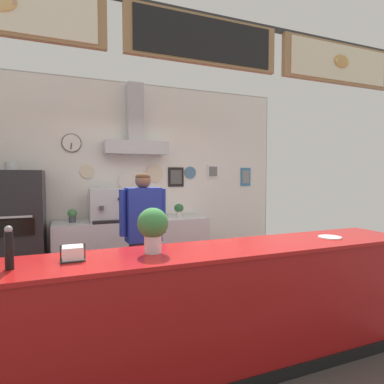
{
  "coord_description": "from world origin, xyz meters",
  "views": [
    {
      "loc": [
        -1.11,
        -2.71,
        1.58
      ],
      "look_at": [
        0.24,
        0.66,
        1.39
      ],
      "focal_mm": 29.33,
      "sensor_mm": 36.0,
      "label": 1
    }
  ],
  "objects_px": {
    "shop_worker": "(143,239)",
    "espresso_machine": "(107,205)",
    "napkin_holder": "(73,254)",
    "condiment_plate": "(330,237)",
    "pepper_grinder": "(9,248)",
    "basil_vase": "(153,227)",
    "potted_thyme": "(130,210)",
    "pizza_oven": "(13,234)",
    "potted_sage": "(72,215)",
    "potted_rosemary": "(179,209)"
  },
  "relations": [
    {
      "from": "shop_worker",
      "to": "espresso_machine",
      "type": "height_order",
      "value": "shop_worker"
    },
    {
      "from": "espresso_machine",
      "to": "potted_sage",
      "type": "relative_size",
      "value": 2.59
    },
    {
      "from": "potted_sage",
      "to": "condiment_plate",
      "type": "relative_size",
      "value": 0.92
    },
    {
      "from": "basil_vase",
      "to": "potted_thyme",
      "type": "bearing_deg",
      "value": 83.35
    },
    {
      "from": "shop_worker",
      "to": "condiment_plate",
      "type": "xyz_separation_m",
      "value": [
        1.46,
        -1.24,
        0.15
      ]
    },
    {
      "from": "condiment_plate",
      "to": "napkin_holder",
      "type": "bearing_deg",
      "value": 178.15
    },
    {
      "from": "shop_worker",
      "to": "basil_vase",
      "type": "relative_size",
      "value": 4.79
    },
    {
      "from": "pizza_oven",
      "to": "potted_thyme",
      "type": "xyz_separation_m",
      "value": [
        1.53,
        0.07,
        0.24
      ]
    },
    {
      "from": "shop_worker",
      "to": "basil_vase",
      "type": "height_order",
      "value": "shop_worker"
    },
    {
      "from": "potted_thyme",
      "to": "napkin_holder",
      "type": "relative_size",
      "value": 1.61
    },
    {
      "from": "shop_worker",
      "to": "potted_sage",
      "type": "height_order",
      "value": "shop_worker"
    },
    {
      "from": "potted_rosemary",
      "to": "pepper_grinder",
      "type": "height_order",
      "value": "pepper_grinder"
    },
    {
      "from": "potted_sage",
      "to": "basil_vase",
      "type": "xyz_separation_m",
      "value": [
        0.53,
        -2.45,
        0.17
      ]
    },
    {
      "from": "espresso_machine",
      "to": "basil_vase",
      "type": "relative_size",
      "value": 1.45
    },
    {
      "from": "pepper_grinder",
      "to": "basil_vase",
      "type": "distance_m",
      "value": 0.93
    },
    {
      "from": "potted_rosemary",
      "to": "potted_sage",
      "type": "bearing_deg",
      "value": 179.39
    },
    {
      "from": "pizza_oven",
      "to": "potted_sage",
      "type": "distance_m",
      "value": 0.76
    },
    {
      "from": "pizza_oven",
      "to": "condiment_plate",
      "type": "bearing_deg",
      "value": -39.62
    },
    {
      "from": "pepper_grinder",
      "to": "shop_worker",
      "type": "bearing_deg",
      "value": 48.29
    },
    {
      "from": "espresso_machine",
      "to": "napkin_holder",
      "type": "bearing_deg",
      "value": -101.81
    },
    {
      "from": "shop_worker",
      "to": "napkin_holder",
      "type": "xyz_separation_m",
      "value": [
        -0.75,
        -1.17,
        0.18
      ]
    },
    {
      "from": "shop_worker",
      "to": "potted_thyme",
      "type": "xyz_separation_m",
      "value": [
        0.08,
        1.23,
        0.2
      ]
    },
    {
      "from": "potted_sage",
      "to": "basil_vase",
      "type": "bearing_deg",
      "value": -77.91
    },
    {
      "from": "pizza_oven",
      "to": "napkin_holder",
      "type": "distance_m",
      "value": 2.44
    },
    {
      "from": "espresso_machine",
      "to": "potted_thyme",
      "type": "relative_size",
      "value": 1.86
    },
    {
      "from": "pepper_grinder",
      "to": "potted_sage",
      "type": "bearing_deg",
      "value": 81.1
    },
    {
      "from": "condiment_plate",
      "to": "pepper_grinder",
      "type": "xyz_separation_m",
      "value": [
        -2.58,
        -0.01,
        0.13
      ]
    },
    {
      "from": "pizza_oven",
      "to": "condiment_plate",
      "type": "xyz_separation_m",
      "value": [
        2.9,
        -2.4,
        0.19
      ]
    },
    {
      "from": "potted_thyme",
      "to": "napkin_holder",
      "type": "distance_m",
      "value": 2.55
    },
    {
      "from": "pizza_oven",
      "to": "potted_thyme",
      "type": "bearing_deg",
      "value": 2.7
    },
    {
      "from": "condiment_plate",
      "to": "pepper_grinder",
      "type": "distance_m",
      "value": 2.58
    },
    {
      "from": "potted_rosemary",
      "to": "napkin_holder",
      "type": "bearing_deg",
      "value": -123.65
    },
    {
      "from": "pepper_grinder",
      "to": "potted_rosemary",
      "type": "bearing_deg",
      "value": 51.75
    },
    {
      "from": "pizza_oven",
      "to": "potted_thyme",
      "type": "distance_m",
      "value": 1.55
    },
    {
      "from": "pizza_oven",
      "to": "pepper_grinder",
      "type": "distance_m",
      "value": 2.46
    },
    {
      "from": "potted_thyme",
      "to": "condiment_plate",
      "type": "distance_m",
      "value": 2.83
    },
    {
      "from": "espresso_machine",
      "to": "napkin_holder",
      "type": "relative_size",
      "value": 3.0
    },
    {
      "from": "napkin_holder",
      "to": "potted_rosemary",
      "type": "bearing_deg",
      "value": 56.35
    },
    {
      "from": "potted_sage",
      "to": "potted_thyme",
      "type": "xyz_separation_m",
      "value": [
        0.81,
        -0.04,
        0.05
      ]
    },
    {
      "from": "potted_rosemary",
      "to": "pizza_oven",
      "type": "bearing_deg",
      "value": -177.58
    },
    {
      "from": "napkin_holder",
      "to": "potted_thyme",
      "type": "bearing_deg",
      "value": 70.78
    },
    {
      "from": "shop_worker",
      "to": "napkin_holder",
      "type": "height_order",
      "value": "shop_worker"
    },
    {
      "from": "espresso_machine",
      "to": "condiment_plate",
      "type": "xyz_separation_m",
      "value": [
        1.71,
        -2.48,
        -0.14
      ]
    },
    {
      "from": "shop_worker",
      "to": "basil_vase",
      "type": "bearing_deg",
      "value": 76.55
    },
    {
      "from": "potted_sage",
      "to": "condiment_plate",
      "type": "distance_m",
      "value": 3.33
    },
    {
      "from": "potted_rosemary",
      "to": "napkin_holder",
      "type": "relative_size",
      "value": 1.3
    },
    {
      "from": "shop_worker",
      "to": "basil_vase",
      "type": "xyz_separation_m",
      "value": [
        -0.2,
        -1.18,
        0.33
      ]
    },
    {
      "from": "shop_worker",
      "to": "napkin_holder",
      "type": "relative_size",
      "value": 9.88
    },
    {
      "from": "shop_worker",
      "to": "pizza_oven",
      "type": "bearing_deg",
      "value": -42.74
    },
    {
      "from": "napkin_holder",
      "to": "condiment_plate",
      "type": "distance_m",
      "value": 2.21
    }
  ]
}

